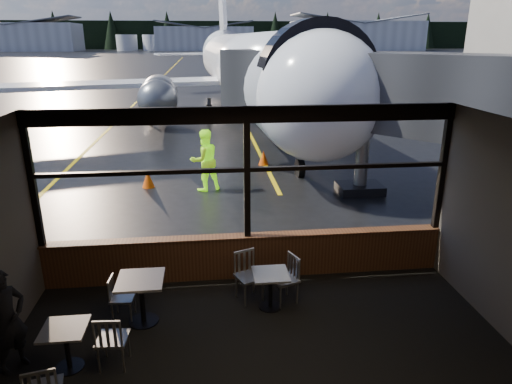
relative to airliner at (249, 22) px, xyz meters
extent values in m
plane|color=black|center=(-1.88, 100.86, -5.57)|extent=(520.00, 520.00, 0.00)
cube|color=black|center=(-1.88, -22.14, -5.56)|extent=(8.00, 6.00, 0.01)
cube|color=#38332D|center=(-1.88, -22.14, -2.07)|extent=(8.00, 6.00, 0.04)
cube|color=#4B2917|center=(-1.88, -19.14, -5.12)|extent=(8.00, 0.28, 0.90)
cube|color=black|center=(-1.88, -19.14, -2.22)|extent=(8.00, 0.18, 0.30)
cube|color=black|center=(-5.83, -19.14, -3.37)|extent=(0.12, 0.12, 2.60)
cube|color=black|center=(-1.88, -19.14, -3.37)|extent=(0.12, 0.12, 2.60)
cube|color=black|center=(2.07, -19.14, -3.37)|extent=(0.12, 0.12, 2.60)
cube|color=black|center=(-1.88, -19.14, -3.27)|extent=(8.00, 0.10, 0.08)
imported|color=black|center=(-5.58, -21.50, -4.76)|extent=(0.66, 0.71, 1.63)
imported|color=#BFF219|center=(-2.71, -13.30, -4.58)|extent=(1.19, 1.09, 1.98)
cone|color=#E56007|center=(-0.44, -10.44, -5.30)|extent=(0.40, 0.40, 0.55)
cone|color=#E34C07|center=(-5.75, -0.97, -5.29)|extent=(0.41, 0.41, 0.57)
cylinder|color=silver|center=(-31.88, 162.86, -2.57)|extent=(8.00, 8.00, 6.00)
cylinder|color=silver|center=(-21.88, 162.86, -2.57)|extent=(8.00, 8.00, 6.00)
cylinder|color=silver|center=(-11.88, 162.86, -2.57)|extent=(8.00, 8.00, 6.00)
cube|color=black|center=(-1.88, 190.86, 0.43)|extent=(360.00, 3.00, 12.00)
cone|color=red|center=(-4.59, -12.84, -5.29)|extent=(0.41, 0.41, 0.57)
camera|label=1|loc=(-2.64, -27.49, -0.89)|focal=32.00mm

